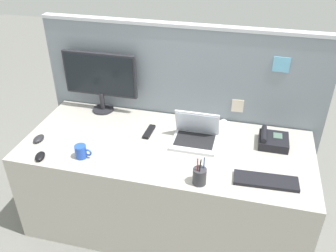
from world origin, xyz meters
TOP-DOWN VIEW (x-y plane):
  - ground_plane at (0.00, 0.00)m, footprint 10.00×10.00m
  - desk at (0.00, 0.00)m, footprint 1.96×0.83m
  - cubicle_divider at (-0.00, 0.46)m, footprint 2.10×0.08m
  - desktop_monitor at (-0.60, 0.35)m, footprint 0.57×0.16m
  - laptop at (0.18, 0.10)m, footprint 0.30×0.26m
  - desk_phone at (0.70, 0.18)m, footprint 0.19×0.20m
  - keyboard_main at (0.66, -0.23)m, footprint 0.38×0.14m
  - computer_mouse_right_hand at (-0.87, -0.16)m, footprint 0.06×0.10m
  - computer_mouse_left_hand at (-0.75, -0.34)m, footprint 0.09×0.11m
  - pen_cup at (0.28, -0.33)m, footprint 0.08×0.08m
  - cell_phone_white_slab at (0.33, 0.35)m, footprint 0.15×0.15m
  - tv_remote at (-0.16, 0.11)m, footprint 0.05×0.17m
  - coffee_mug at (-0.49, -0.27)m, footprint 0.11×0.07m

SIDE VIEW (x-z plane):
  - ground_plane at x=0.00m, z-range 0.00..0.00m
  - desk at x=0.00m, z-range 0.00..0.71m
  - cubicle_divider at x=0.00m, z-range 0.00..1.41m
  - cell_phone_white_slab at x=0.33m, z-range 0.71..0.71m
  - tv_remote at x=-0.16m, z-range 0.71..0.73m
  - keyboard_main at x=0.66m, z-range 0.71..0.73m
  - computer_mouse_right_hand at x=-0.87m, z-range 0.71..0.74m
  - computer_mouse_left_hand at x=-0.75m, z-range 0.71..0.74m
  - desk_phone at x=0.70m, z-range 0.69..0.79m
  - coffee_mug at x=-0.49m, z-range 0.71..0.79m
  - laptop at x=0.18m, z-range 0.65..0.86m
  - pen_cup at x=0.28m, z-range 0.67..0.85m
  - desktop_monitor at x=-0.60m, z-range 0.75..1.22m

